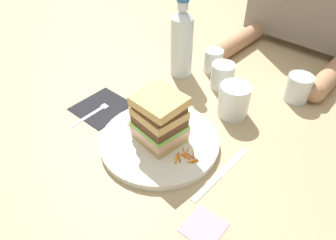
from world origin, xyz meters
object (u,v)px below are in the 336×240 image
main_plate (160,141)px  water_bottle (182,42)px  empty_tumbler_2 (222,76)px  fork (96,110)px  napkin_pink (204,227)px  empty_tumbler_1 (213,61)px  juice_glass (234,102)px  sandwich (159,119)px  empty_tumbler_0 (298,88)px  napkin_dark (102,107)px  knife (219,175)px

main_plate → water_bottle: water_bottle is taller
water_bottle → empty_tumbler_2: 0.16m
fork → napkin_pink: 0.45m
empty_tumbler_1 → empty_tumbler_2: 0.10m
juice_glass → empty_tumbler_2: juice_glass is taller
fork → water_bottle: 0.33m
sandwich → empty_tumbler_0: 0.43m
napkin_dark → napkin_pink: 0.45m
fork → empty_tumbler_1: empty_tumbler_1 is taller
juice_glass → empty_tumbler_2: 0.13m
main_plate → water_bottle: bearing=121.6°
sandwich → napkin_pink: size_ratio=1.75×
main_plate → fork: bearing=-173.0°
main_plate → napkin_dark: size_ratio=2.06×
napkin_dark → empty_tumbler_0: (0.38, 0.40, 0.04)m
water_bottle → empty_tumbler_0: 0.36m
sandwich → knife: size_ratio=0.66×
empty_tumbler_1 → napkin_pink: size_ratio=0.98×
empty_tumbler_0 → napkin_pink: (0.06, -0.51, -0.04)m
napkin_pink → sandwich: bearing=153.7°
main_plate → napkin_dark: (-0.22, -0.00, -0.01)m
juice_glass → empty_tumbler_2: (-0.10, 0.09, -0.00)m
main_plate → knife: 0.17m
main_plate → empty_tumbler_1: 0.38m
main_plate → fork: (-0.22, -0.03, -0.00)m
knife → napkin_pink: same height
knife → sandwich: bearing=-174.1°
empty_tumbler_1 → napkin_pink: (0.33, -0.47, -0.04)m
knife → juice_glass: (-0.10, 0.20, 0.04)m
water_bottle → juice_glass: bearing=-15.0°
empty_tumbler_2 → main_plate: bearing=-84.0°
main_plate → sandwich: (0.00, -0.00, 0.07)m
sandwich → fork: sandwich is taller
sandwich → juice_glass: size_ratio=1.46×
sandwich → juice_glass: 0.23m
sandwich → napkin_dark: 0.23m
fork → knife: bearing=6.4°
sandwich → fork: bearing=-173.2°
napkin_pink → main_plate: bearing=153.7°
main_plate → water_bottle: size_ratio=1.17×
main_plate → sandwich: 0.07m
main_plate → empty_tumbler_2: 0.31m
main_plate → juice_glass: size_ratio=3.21×
empty_tumbler_0 → fork: bearing=-131.8°
fork → empty_tumbler_2: size_ratio=2.14×
knife → empty_tumbler_2: size_ratio=2.57×
juice_glass → napkin_dark: bearing=-141.8°
main_plate → water_bottle: (-0.17, 0.28, 0.10)m
napkin_dark → napkin_pink: (0.44, -0.10, -0.00)m
knife → empty_tumbler_1: 0.45m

